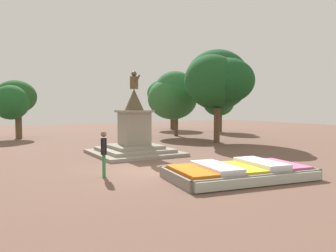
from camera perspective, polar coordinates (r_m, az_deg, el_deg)
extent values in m
plane|color=brown|center=(13.66, -3.50, -7.90)|extent=(80.05, 80.05, 0.00)
cube|color=#38281C|center=(12.60, 12.26, -8.11)|extent=(5.42, 3.23, 0.35)
cube|color=gray|center=(11.55, 15.94, -9.10)|extent=(5.27, 0.86, 0.39)
cube|color=gray|center=(13.68, 9.17, -7.08)|extent=(5.27, 0.86, 0.39)
cube|color=gray|center=(11.37, 1.16, -9.17)|extent=(0.49, 2.71, 0.39)
cube|color=gray|center=(14.19, 21.09, -6.89)|extent=(0.49, 2.71, 0.39)
cube|color=orange|center=(11.59, 4.11, -7.84)|extent=(1.31, 2.44, 0.12)
cube|color=white|center=(12.03, 8.36, -7.20)|extent=(1.31, 2.44, 0.23)
cube|color=yellow|center=(12.55, 12.27, -7.09)|extent=(1.31, 2.44, 0.11)
cube|color=white|center=(13.11, 15.86, -6.37)|extent=(1.31, 2.44, 0.25)
cube|color=#D86699|center=(13.73, 19.13, -6.29)|extent=(1.31, 2.44, 0.11)
cube|color=#B2BCAD|center=(11.51, 16.10, -9.16)|extent=(5.02, 0.92, 0.32)
cube|color=gray|center=(18.55, -5.87, -4.65)|extent=(4.51, 4.51, 0.18)
cube|color=gray|center=(18.52, -5.87, -4.10)|extent=(3.56, 3.56, 0.18)
cube|color=gray|center=(18.50, -5.87, -3.54)|extent=(2.62, 2.62, 0.18)
cube|color=gray|center=(18.41, -5.89, -0.45)|extent=(1.44, 1.44, 1.82)
cube|color=gray|center=(18.37, -5.91, 2.57)|extent=(1.70, 1.70, 0.12)
cone|color=brown|center=(18.37, -5.92, 4.60)|extent=(1.08, 1.08, 1.18)
cylinder|color=brown|center=(18.42, -5.94, 7.50)|extent=(0.46, 0.46, 0.69)
sphere|color=brown|center=(18.46, -5.95, 9.03)|extent=(0.30, 0.30, 0.30)
cylinder|color=brown|center=(18.20, -5.41, 7.99)|extent=(0.20, 0.51, 0.55)
cylinder|color=#338C4C|center=(12.80, -11.08, -6.72)|extent=(0.13, 0.13, 0.88)
cylinder|color=#338C4C|center=(12.62, -11.09, -6.86)|extent=(0.13, 0.13, 0.88)
cube|color=black|center=(12.60, -11.12, -3.43)|extent=(0.33, 0.43, 0.62)
cylinder|color=black|center=(12.84, -11.11, -3.44)|extent=(0.09, 0.09, 0.59)
cylinder|color=black|center=(12.37, -11.13, -3.70)|extent=(0.09, 0.09, 0.59)
sphere|color=#8C664C|center=(12.56, -11.15, -1.37)|extent=(0.23, 0.23, 0.23)
cylinder|color=#4C3823|center=(38.73, 0.83, 1.09)|extent=(0.55, 0.55, 2.30)
ellipsoid|color=#1B4A23|center=(38.91, 0.77, 4.58)|extent=(3.50, 3.77, 3.40)
ellipsoid|color=#1C4D25|center=(38.83, -0.46, 5.75)|extent=(4.25, 4.50, 3.26)
cylinder|color=brown|center=(30.29, -24.56, -0.05)|extent=(0.52, 0.52, 2.07)
ellipsoid|color=#245825|center=(30.94, -24.98, 4.65)|extent=(3.41, 3.05, 2.82)
ellipsoid|color=#205B28|center=(29.83, -25.69, 3.73)|extent=(2.90, 3.00, 2.83)
cylinder|color=brown|center=(30.06, 1.43, 0.21)|extent=(0.37, 0.37, 2.05)
ellipsoid|color=#2D6935|center=(29.05, 1.22, 6.33)|extent=(3.65, 3.55, 3.31)
ellipsoid|color=#2C6830|center=(28.83, 1.06, 4.99)|extent=(4.15, 3.78, 3.45)
ellipsoid|color=#316C35|center=(28.93, 0.80, 4.80)|extent=(4.46, 4.02, 3.68)
cylinder|color=brown|center=(24.58, 8.49, 0.13)|extent=(0.44, 0.44, 2.61)
ellipsoid|color=#1C4F23|center=(23.79, 7.68, 7.89)|extent=(4.00, 3.89, 3.64)
ellipsoid|color=#184C22|center=(24.07, 10.13, 7.77)|extent=(3.86, 4.17, 3.25)
ellipsoid|color=#1C4F27|center=(25.65, 8.61, 7.94)|extent=(5.07, 4.68, 4.62)
cylinder|color=brown|center=(35.27, 8.97, 0.71)|extent=(0.52, 0.52, 2.16)
ellipsoid|color=#24592B|center=(34.83, 8.65, 4.19)|extent=(2.93, 3.08, 2.47)
ellipsoid|color=#235E25|center=(35.67, 8.80, 4.05)|extent=(3.40, 3.22, 2.84)
ellipsoid|color=#265D2C|center=(34.38, 8.94, 5.04)|extent=(2.87, 3.10, 2.46)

